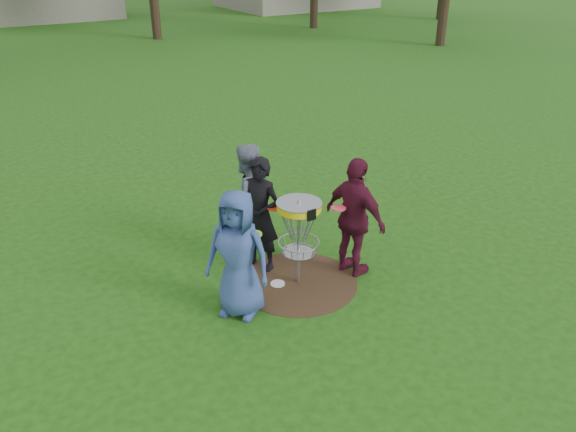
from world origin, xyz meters
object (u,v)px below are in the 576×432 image
player_black (260,215)px  player_grey (247,201)px  disc_golf_basket (299,223)px  player_blue (238,254)px  player_maroon (355,218)px

player_black → player_grey: player_grey is taller
disc_golf_basket → player_blue: bearing=-170.1°
player_black → disc_golf_basket: 0.75m
player_blue → player_grey: size_ratio=0.97×
player_blue → player_grey: player_grey is taller
player_blue → player_grey: (0.85, 1.36, 0.03)m
player_grey → player_blue: bearing=50.0°
disc_golf_basket → player_black: bearing=110.0°
player_blue → disc_golf_basket: (1.08, 0.19, 0.10)m
player_grey → disc_golf_basket: bearing=93.2°
player_maroon → player_grey: bearing=28.1°
player_black → player_blue: bearing=-71.0°
player_black → player_grey: size_ratio=0.96×
player_black → disc_golf_basket: size_ratio=1.32×
player_blue → player_maroon: bearing=49.3°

